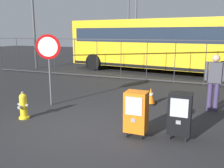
{
  "coord_description": "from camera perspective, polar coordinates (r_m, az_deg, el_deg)",
  "views": [
    {
      "loc": [
        2.73,
        -4.85,
        2.27
      ],
      "look_at": [
        0.3,
        1.2,
        0.9
      ],
      "focal_mm": 39.09,
      "sensor_mm": 36.0,
      "label": 1
    }
  ],
  "objects": [
    {
      "name": "street_light_far_left",
      "position": [
        19.42,
        5.65,
        16.05
      ],
      "size": [
        0.32,
        0.32,
        6.3
      ],
      "color": "#4C4F54",
      "rests_on": "ground_plane"
    },
    {
      "name": "bus_near",
      "position": [
        14.45,
        10.82,
        9.46
      ],
      "size": [
        10.75,
        3.93,
        3.0
      ],
      "rotation": [
        0.0,
        0.0,
        -0.14
      ],
      "color": "gold",
      "rests_on": "ground_plane"
    },
    {
      "name": "ground_plane",
      "position": [
        6.01,
        -7.05,
        -10.43
      ],
      "size": [
        60.0,
        60.0,
        0.0
      ],
      "primitive_type": "plane",
      "color": "#262628"
    },
    {
      "name": "bus_far",
      "position": [
        18.46,
        19.62,
        9.48
      ],
      "size": [
        10.72,
        3.73,
        3.0
      ],
      "rotation": [
        0.0,
        0.0,
        -0.12
      ],
      "color": "#4C5156",
      "rests_on": "ground_plane"
    },
    {
      "name": "fire_hydrant",
      "position": [
        6.97,
        -20.03,
        -4.84
      ],
      "size": [
        0.33,
        0.32,
        0.75
      ],
      "color": "yellow",
      "rests_on": "ground_plane"
    },
    {
      "name": "fence_barrier",
      "position": [
        11.56,
        8.14,
        5.56
      ],
      "size": [
        18.03,
        0.04,
        2.0
      ],
      "color": "#2D2D33",
      "rests_on": "ground_plane"
    },
    {
      "name": "pedestrian",
      "position": [
        7.67,
        22.83,
        1.0
      ],
      "size": [
        0.55,
        0.22,
        1.67
      ],
      "color": "#382D51",
      "rests_on": "ground_plane"
    },
    {
      "name": "stop_sign",
      "position": [
        7.81,
        -14.6,
        6.58
      ],
      "size": [
        0.71,
        0.31,
        2.23
      ],
      "color": "#4C4F54",
      "rests_on": "ground_plane"
    },
    {
      "name": "traffic_cone",
      "position": [
        8.01,
        9.03,
        -2.82
      ],
      "size": [
        0.36,
        0.36,
        0.53
      ],
      "color": "black",
      "rests_on": "ground_plane"
    },
    {
      "name": "newspaper_box_secondary",
      "position": [
        5.49,
        15.58,
        -6.62
      ],
      "size": [
        0.48,
        0.42,
        1.02
      ],
      "color": "black",
      "rests_on": "ground_plane"
    },
    {
      "name": "street_light_near_right",
      "position": [
        21.19,
        3.9,
        18.7
      ],
      "size": [
        0.32,
        0.32,
        8.41
      ],
      "color": "#4C4F54",
      "rests_on": "ground_plane"
    },
    {
      "name": "newspaper_box_primary",
      "position": [
        5.44,
        5.68,
        -6.43
      ],
      "size": [
        0.48,
        0.42,
        1.02
      ],
      "color": "black",
      "rests_on": "ground_plane"
    }
  ]
}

